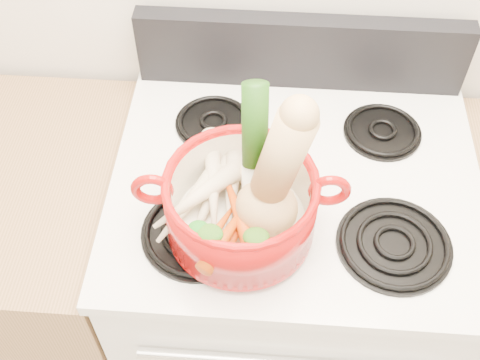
# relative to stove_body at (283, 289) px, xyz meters

# --- Properties ---
(stove_body) EXTENTS (0.76, 0.65, 0.92)m
(stove_body) POSITION_rel_stove_body_xyz_m (0.00, 0.00, 0.00)
(stove_body) COLOR white
(stove_body) RESTS_ON floor
(cooktop) EXTENTS (0.78, 0.67, 0.03)m
(cooktop) POSITION_rel_stove_body_xyz_m (0.00, 0.00, 0.47)
(cooktop) COLOR white
(cooktop) RESTS_ON stove_body
(control_backsplash) EXTENTS (0.76, 0.05, 0.18)m
(control_backsplash) POSITION_rel_stove_body_xyz_m (0.00, 0.30, 0.58)
(control_backsplash) COLOR black
(control_backsplash) RESTS_ON cooktop
(burner_front_left) EXTENTS (0.22, 0.22, 0.02)m
(burner_front_left) POSITION_rel_stove_body_xyz_m (-0.19, -0.16, 0.50)
(burner_front_left) COLOR black
(burner_front_left) RESTS_ON cooktop
(burner_front_right) EXTENTS (0.22, 0.22, 0.02)m
(burner_front_right) POSITION_rel_stove_body_xyz_m (0.19, -0.16, 0.50)
(burner_front_right) COLOR black
(burner_front_right) RESTS_ON cooktop
(burner_back_left) EXTENTS (0.17, 0.17, 0.02)m
(burner_back_left) POSITION_rel_stove_body_xyz_m (-0.19, 0.14, 0.50)
(burner_back_left) COLOR black
(burner_back_left) RESTS_ON cooktop
(burner_back_right) EXTENTS (0.17, 0.17, 0.02)m
(burner_back_right) POSITION_rel_stove_body_xyz_m (0.19, 0.14, 0.50)
(burner_back_right) COLOR black
(burner_back_right) RESTS_ON cooktop
(dutch_oven) EXTENTS (0.30, 0.30, 0.14)m
(dutch_oven) POSITION_rel_stove_body_xyz_m (-0.11, -0.15, 0.58)
(dutch_oven) COLOR #980B0A
(dutch_oven) RESTS_ON burner_front_left
(pot_handle_left) EXTENTS (0.08, 0.02, 0.08)m
(pot_handle_left) POSITION_rel_stove_body_xyz_m (-0.27, -0.16, 0.62)
(pot_handle_left) COLOR #980B0A
(pot_handle_left) RESTS_ON dutch_oven
(pot_handle_right) EXTENTS (0.08, 0.02, 0.08)m
(pot_handle_right) POSITION_rel_stove_body_xyz_m (0.05, -0.14, 0.62)
(pot_handle_right) COLOR #980B0A
(pot_handle_right) RESTS_ON dutch_oven
(squash) EXTENTS (0.21, 0.18, 0.31)m
(squash) POSITION_rel_stove_body_xyz_m (-0.06, -0.16, 0.68)
(squash) COLOR tan
(squash) RESTS_ON dutch_oven
(leek) EXTENTS (0.06, 0.11, 0.30)m
(leek) POSITION_rel_stove_body_xyz_m (-0.09, -0.12, 0.69)
(leek) COLOR white
(leek) RESTS_ON dutch_oven
(ginger) EXTENTS (0.11, 0.09, 0.05)m
(ginger) POSITION_rel_stove_body_xyz_m (-0.08, -0.06, 0.56)
(ginger) COLOR #CDB47E
(ginger) RESTS_ON dutch_oven
(parsnip_0) EXTENTS (0.11, 0.23, 0.06)m
(parsnip_0) POSITION_rel_stove_body_xyz_m (-0.16, -0.10, 0.56)
(parsnip_0) COLOR beige
(parsnip_0) RESTS_ON dutch_oven
(parsnip_1) EXTENTS (0.13, 0.19, 0.06)m
(parsnip_1) POSITION_rel_stove_body_xyz_m (-0.21, -0.14, 0.57)
(parsnip_1) COLOR beige
(parsnip_1) RESTS_ON dutch_oven
(parsnip_2) EXTENTS (0.04, 0.19, 0.06)m
(parsnip_2) POSITION_rel_stove_body_xyz_m (-0.13, -0.10, 0.57)
(parsnip_2) COLOR beige
(parsnip_2) RESTS_ON dutch_oven
(parsnip_3) EXTENTS (0.17, 0.16, 0.06)m
(parsnip_3) POSITION_rel_stove_body_xyz_m (-0.19, -0.14, 0.58)
(parsnip_3) COLOR #ECE6C0
(parsnip_3) RESTS_ON dutch_oven
(parsnip_4) EXTENTS (0.07, 0.22, 0.06)m
(parsnip_4) POSITION_rel_stove_body_xyz_m (-0.16, -0.09, 0.58)
(parsnip_4) COLOR beige
(parsnip_4) RESTS_ON dutch_oven
(carrot_0) EXTENTS (0.09, 0.15, 0.04)m
(carrot_0) POSITION_rel_stove_body_xyz_m (-0.12, -0.21, 0.55)
(carrot_0) COLOR red
(carrot_0) RESTS_ON dutch_oven
(carrot_1) EXTENTS (0.08, 0.13, 0.04)m
(carrot_1) POSITION_rel_stove_body_xyz_m (-0.15, -0.21, 0.56)
(carrot_1) COLOR #BC4C09
(carrot_1) RESTS_ON dutch_oven
(carrot_2) EXTENTS (0.10, 0.19, 0.05)m
(carrot_2) POSITION_rel_stove_body_xyz_m (-0.11, -0.18, 0.57)
(carrot_2) COLOR red
(carrot_2) RESTS_ON dutch_oven
(carrot_3) EXTENTS (0.10, 0.16, 0.05)m
(carrot_3) POSITION_rel_stove_body_xyz_m (-0.13, -0.22, 0.57)
(carrot_3) COLOR #B84D09
(carrot_3) RESTS_ON dutch_oven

